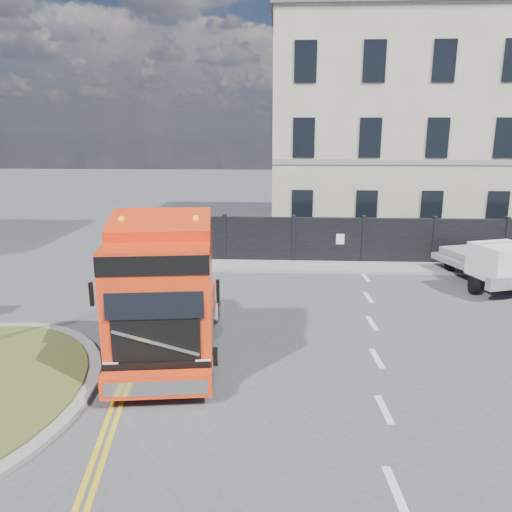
{
  "coord_description": "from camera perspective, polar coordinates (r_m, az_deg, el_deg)",
  "views": [
    {
      "loc": [
        0.47,
        -12.24,
        5.7
      ],
      "look_at": [
        -0.32,
        2.99,
        1.8
      ],
      "focal_mm": 35.0,
      "sensor_mm": 36.0,
      "label": 1
    }
  ],
  "objects": [
    {
      "name": "ground",
      "position": [
        13.51,
        0.72,
        -10.62
      ],
      "size": [
        120.0,
        120.0,
        0.0
      ],
      "primitive_type": "plane",
      "color": "#424244",
      "rests_on": "ground"
    },
    {
      "name": "hoarding_fence",
      "position": [
        22.58,
        18.54,
        1.57
      ],
      "size": [
        18.8,
        0.25,
        2.0
      ],
      "color": "black",
      "rests_on": "ground"
    },
    {
      "name": "georgian_building",
      "position": [
        29.26,
        14.31,
        14.05
      ],
      "size": [
        12.3,
        10.3,
        12.8
      ],
      "color": "beige",
      "rests_on": "ground"
    },
    {
      "name": "pavement_far",
      "position": [
        21.82,
        17.56,
        -1.33
      ],
      "size": [
        20.0,
        1.6,
        0.12
      ],
      "primitive_type": "cube",
      "color": "gray",
      "rests_on": "ground"
    },
    {
      "name": "truck",
      "position": [
        12.38,
        -10.41,
        -4.95
      ],
      "size": [
        3.04,
        6.41,
        3.7
      ],
      "rotation": [
        0.0,
        0.0,
        0.12
      ],
      "color": "black",
      "rests_on": "ground"
    },
    {
      "name": "flatbed_pickup",
      "position": [
        19.93,
        25.61,
        -0.84
      ],
      "size": [
        2.98,
        4.7,
        1.8
      ],
      "rotation": [
        0.0,
        0.0,
        0.32
      ],
      "color": "slate",
      "rests_on": "ground"
    }
  ]
}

